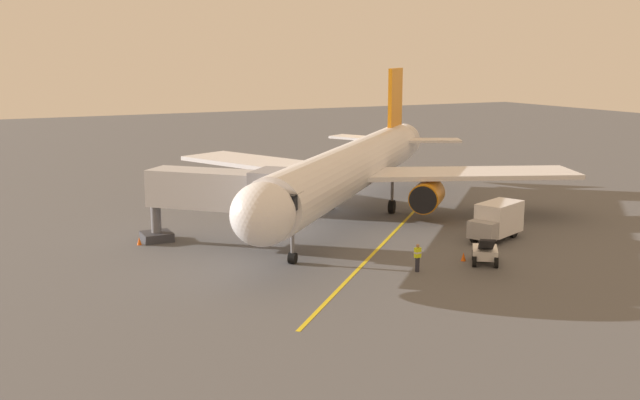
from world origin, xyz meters
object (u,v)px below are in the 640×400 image
object	(u,v)px
ground_crew_marshaller	(418,257)
safety_cone_nose_left	(463,257)
belt_loader_near_nose	(485,252)
box_truck_portside	(496,221)
safety_cone_nose_right	(139,241)
airplane	(353,168)
jet_bridge	(229,192)

from	to	relation	value
ground_crew_marshaller	safety_cone_nose_left	world-z (taller)	ground_crew_marshaller
belt_loader_near_nose	box_truck_portside	size ratio (longest dim) A/B	0.88
ground_crew_marshaller	safety_cone_nose_right	distance (m)	19.25
airplane	safety_cone_nose_left	distance (m)	14.57
belt_loader_near_nose	box_truck_portside	world-z (taller)	box_truck_portside
box_truck_portside	safety_cone_nose_left	xyz separation A→B (m)	(5.35, 3.40, -1.11)
ground_crew_marshaller	belt_loader_near_nose	size ratio (longest dim) A/B	0.39
ground_crew_marshaller	safety_cone_nose_right	world-z (taller)	ground_crew_marshaller
ground_crew_marshaller	belt_loader_near_nose	world-z (taller)	belt_loader_near_nose
airplane	safety_cone_nose_right	bearing A→B (deg)	3.25
airplane	safety_cone_nose_right	xyz separation A→B (m)	(17.12, 0.97, -3.73)
ground_crew_marshaller	jet_bridge	bearing A→B (deg)	-52.57
jet_bridge	safety_cone_nose_right	bearing A→B (deg)	-31.59
jet_bridge	belt_loader_near_nose	world-z (taller)	jet_bridge
box_truck_portside	safety_cone_nose_left	distance (m)	6.44
ground_crew_marshaller	safety_cone_nose_right	xyz separation A→B (m)	(13.41, -13.79, -0.61)
belt_loader_near_nose	box_truck_portside	bearing A→B (deg)	-135.38
jet_bridge	safety_cone_nose_left	xyz separation A→B (m)	(-11.95, 9.79, -3.49)
box_truck_portside	airplane	bearing A→B (deg)	-62.45
jet_bridge	belt_loader_near_nose	bearing A→B (deg)	139.66
jet_bridge	box_truck_portside	xyz separation A→B (m)	(-17.30, 6.39, -2.38)
safety_cone_nose_right	airplane	bearing A→B (deg)	-176.75
airplane	safety_cone_nose_right	distance (m)	17.55
safety_cone_nose_left	safety_cone_nose_right	distance (m)	21.73
belt_loader_near_nose	safety_cone_nose_left	bearing A→B (deg)	-52.03
jet_bridge	belt_loader_near_nose	xyz separation A→B (m)	(-12.78, 10.85, -3.05)
belt_loader_near_nose	safety_cone_nose_right	bearing A→B (deg)	-37.95
belt_loader_near_nose	box_truck_portside	xyz separation A→B (m)	(-4.52, -4.46, 0.67)
airplane	jet_bridge	distance (m)	12.50
belt_loader_near_nose	safety_cone_nose_left	world-z (taller)	belt_loader_near_nose
airplane	box_truck_portside	world-z (taller)	airplane
belt_loader_near_nose	safety_cone_nose_left	distance (m)	1.42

